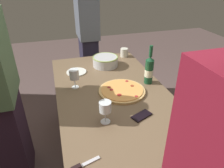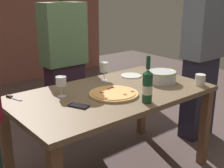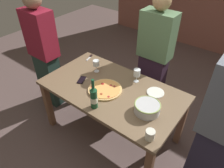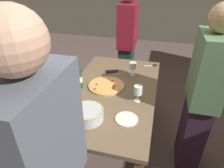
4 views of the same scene
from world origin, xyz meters
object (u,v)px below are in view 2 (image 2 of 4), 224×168
Objects in this scene: pizza at (114,94)px; wine_bottle at (147,86)px; wine_glass_near_pizza at (104,68)px; dining_table at (112,102)px; serving_bowl at (161,76)px; pizza_knife at (12,97)px; cup_amber at (200,80)px; side_plate at (131,76)px; person_guest_right at (202,55)px; wine_glass_by_bottle at (61,82)px; cell_phone at (79,106)px; person_guest_left at (64,62)px.

wine_bottle is (0.08, -0.27, 0.11)m from pizza.
dining_table is at bearing -116.62° from wine_glass_near_pizza.
serving_bowl reaches higher than pizza_knife.
cup_amber reaches higher than pizza_knife.
person_guest_right reaches higher than side_plate.
wine_glass_by_bottle reaches higher than dining_table.
cell_phone is (-0.81, -0.33, 0.00)m from side_plate.
wine_bottle reaches higher than side_plate.
wine_bottle reaches higher than cup_amber.
dining_table is 9.64× the size of wine_glass_near_pizza.
wine_glass_near_pizza is at bearing -5.33° from pizza_knife.
wine_glass_by_bottle reaches higher than serving_bowl.
pizza reaches higher than cell_phone.
pizza_knife is at bearing 145.63° from pizza.
person_guest_left is at bearing 117.41° from cup_amber.
cup_amber is at bearing 31.93° from person_guest_left.
wine_glass_near_pizza is at bearing -15.47° from person_guest_right.
dining_table is 4.69× the size of wine_bottle.
cell_phone is (-0.38, -0.10, 0.10)m from dining_table.
serving_bowl reaches higher than cell_phone.
serving_bowl is 0.53m from wine_bottle.
wine_glass_by_bottle is at bearing -165.69° from wine_glass_near_pizza.
serving_bowl is at bearing -76.97° from side_plate.
wine_glass_near_pizza reaches higher than wine_glass_by_bottle.
person_guest_left is (0.74, 0.48, 0.07)m from pizza_knife.
cell_phone is at bearing -57.59° from pizza_knife.
dining_table is at bearing 171.31° from serving_bowl.
dining_table is 0.38m from wine_glass_near_pizza.
cup_amber is 0.64m from side_plate.
pizza is 1.11× the size of wine_bottle.
wine_glass_near_pizza is at bearing 62.66° from pizza.
person_guest_right is (1.54, -0.18, 0.04)m from wine_glass_by_bottle.
wine_bottle is 1.78× the size of side_plate.
person_guest_left is (0.02, 1.19, -0.05)m from wine_bottle.
pizza is at bearing 3.45° from person_guest_right.
person_guest_right is (1.13, 0.32, 0.02)m from wine_bottle.
serving_bowl is 1.56× the size of wine_glass_near_pizza.
serving_bowl is (0.54, -0.00, 0.04)m from pizza.
cup_amber reaches higher than side_plate.
serving_bowl is 0.16× the size of person_guest_left.
person_guest_right is at bearing 4.59° from serving_bowl.
cell_phone is at bearing -175.40° from pizza.
cup_amber is at bearing -35.98° from cell_phone.
person_guest_right is at bearing -6.50° from wine_glass_by_bottle.
wine_glass_by_bottle is 0.38m from pizza_knife.
serving_bowl is (0.50, -0.08, 0.15)m from dining_table.
cup_amber is (1.05, -0.50, -0.07)m from wine_glass_by_bottle.
cup_amber is 1.53m from pizza_knife.
side_plate is (-0.26, 0.58, -0.04)m from cup_amber.
cup_amber is (0.73, -0.27, 0.04)m from pizza.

